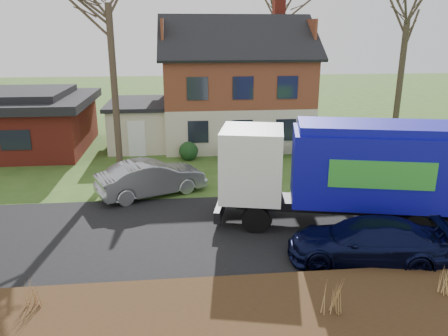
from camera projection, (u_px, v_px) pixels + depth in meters
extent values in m
plane|color=#30511B|center=(228.00, 231.00, 16.19)|extent=(120.00, 120.00, 0.00)
cube|color=black|center=(228.00, 231.00, 16.19)|extent=(80.00, 7.00, 0.02)
cube|color=#311B10|center=(251.00, 316.00, 11.12)|extent=(80.00, 3.50, 0.30)
cube|color=beige|center=(234.00, 121.00, 29.27)|extent=(9.00, 7.50, 2.70)
cube|color=#612B1B|center=(235.00, 79.00, 28.45)|extent=(9.00, 7.50, 2.80)
cube|color=maroon|center=(279.00, 9.00, 28.39)|extent=(0.70, 0.90, 1.60)
cube|color=beige|center=(140.00, 125.00, 28.21)|extent=(3.50, 5.50, 2.60)
cube|color=black|center=(139.00, 103.00, 27.78)|extent=(3.90, 5.90, 0.24)
cube|color=maroon|center=(12.00, 128.00, 26.94)|extent=(9.00, 7.50, 2.80)
cube|color=black|center=(8.00, 101.00, 26.45)|extent=(9.80, 8.20, 0.50)
cube|color=black|center=(7.00, 94.00, 26.31)|extent=(7.00, 6.00, 0.40)
cylinder|color=black|center=(256.00, 219.00, 15.98)|extent=(1.07, 0.56, 1.02)
cylinder|color=black|center=(258.00, 199.00, 17.93)|extent=(1.07, 0.56, 1.02)
cylinder|color=black|center=(415.00, 227.00, 15.34)|extent=(1.07, 0.56, 1.02)
cylinder|color=black|center=(400.00, 205.00, 17.29)|extent=(1.07, 0.56, 1.02)
cylinder|color=black|center=(433.00, 207.00, 17.15)|extent=(1.07, 0.56, 1.02)
cube|color=black|center=(348.00, 205.00, 16.47)|extent=(8.49, 3.02, 0.34)
cube|color=white|center=(252.00, 163.00, 16.43)|extent=(2.74, 2.89, 2.65)
cube|color=black|center=(223.00, 158.00, 16.51)|extent=(0.55, 2.12, 0.88)
cube|color=black|center=(221.00, 206.00, 17.11)|extent=(0.78, 2.45, 0.44)
cube|color=#0E0C96|center=(378.00, 167.00, 15.91)|extent=(6.57, 3.76, 2.65)
cube|color=#0E0C96|center=(383.00, 128.00, 15.46)|extent=(6.22, 3.41, 0.29)
cube|color=green|center=(382.00, 175.00, 14.71)|extent=(3.45, 0.82, 0.98)
cube|color=green|center=(368.00, 155.00, 17.07)|extent=(3.45, 0.82, 0.98)
imported|color=#95999C|center=(151.00, 178.00, 19.61)|extent=(5.10, 3.52, 1.59)
imported|color=black|center=(366.00, 241.00, 13.86)|extent=(5.23, 2.94, 1.43)
cylinder|color=#46372A|center=(114.00, 89.00, 22.67)|extent=(0.35, 0.35, 8.45)
cylinder|color=#3B3323|center=(399.00, 89.00, 25.56)|extent=(0.35, 0.35, 7.72)
cylinder|color=#413327|center=(278.00, 63.00, 35.05)|extent=(0.36, 0.36, 9.32)
cone|color=#9E7346|center=(33.00, 293.00, 11.17)|extent=(0.04, 0.04, 0.80)
cone|color=#9E7346|center=(27.00, 293.00, 11.16)|extent=(0.04, 0.04, 0.80)
cone|color=#9E7346|center=(38.00, 292.00, 11.18)|extent=(0.04, 0.04, 0.80)
cone|color=#9E7346|center=(34.00, 290.00, 11.27)|extent=(0.04, 0.04, 0.80)
cone|color=#9E7346|center=(31.00, 295.00, 11.07)|extent=(0.04, 0.04, 0.80)
cone|color=#A47A48|center=(334.00, 297.00, 10.84)|extent=(0.04, 0.04, 0.98)
cone|color=#A47A48|center=(328.00, 297.00, 10.82)|extent=(0.04, 0.04, 0.98)
cone|color=#A47A48|center=(340.00, 296.00, 10.85)|extent=(0.04, 0.04, 0.98)
cone|color=#A47A48|center=(332.00, 294.00, 10.95)|extent=(0.04, 0.04, 0.98)
cone|color=#A47A48|center=(335.00, 300.00, 10.72)|extent=(0.04, 0.04, 0.98)
cone|color=tan|center=(444.00, 281.00, 11.71)|extent=(0.04, 0.04, 0.80)
cone|color=tan|center=(446.00, 278.00, 11.83)|extent=(0.04, 0.04, 0.80)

